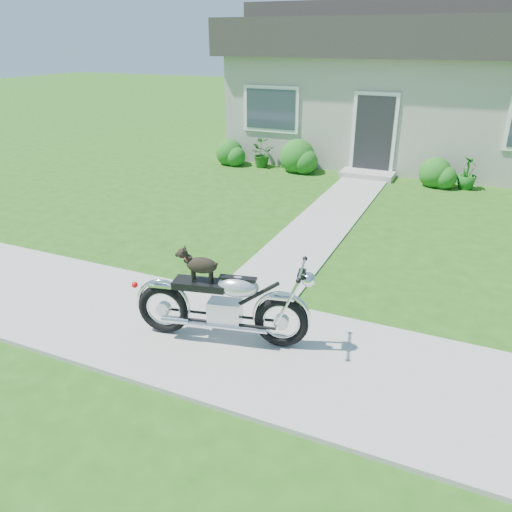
{
  "coord_description": "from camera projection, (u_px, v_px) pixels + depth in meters",
  "views": [
    {
      "loc": [
        1.18,
        -4.71,
        3.51
      ],
      "look_at": [
        -1.39,
        1.0,
        0.75
      ],
      "focal_mm": 35.0,
      "sensor_mm": 36.0,
      "label": 1
    }
  ],
  "objects": [
    {
      "name": "ground",
      "position": [
        330.0,
        366.0,
        5.79
      ],
      "size": [
        80.0,
        80.0,
        0.0
      ],
      "primitive_type": "plane",
      "color": "#235114",
      "rests_on": "ground"
    },
    {
      "name": "motorcycle_with_dog",
      "position": [
        224.0,
        303.0,
        6.04
      ],
      "size": [
        2.2,
        0.78,
        1.18
      ],
      "rotation": [
        0.0,
        0.0,
        0.21
      ],
      "color": "black",
      "rests_on": "sidewalk"
    },
    {
      "name": "walkway",
      "position": [
        329.0,
        217.0,
        10.52
      ],
      "size": [
        1.2,
        8.0,
        0.03
      ],
      "primitive_type": "cube",
      "color": "#9E9B93",
      "rests_on": "ground"
    },
    {
      "name": "house",
      "position": [
        448.0,
        86.0,
        14.94
      ],
      "size": [
        12.6,
        7.03,
        4.5
      ],
      "color": "#B0AC9F",
      "rests_on": "ground"
    },
    {
      "name": "sidewalk",
      "position": [
        330.0,
        365.0,
        5.78
      ],
      "size": [
        24.0,
        2.2,
        0.04
      ],
      "primitive_type": "cube",
      "color": "#9E9B93",
      "rests_on": "ground"
    },
    {
      "name": "potted_plant_right",
      "position": [
        468.0,
        172.0,
        12.39
      ],
      "size": [
        0.6,
        0.6,
        0.84
      ],
      "primitive_type": "imported",
      "rotation": [
        0.0,
        0.0,
        1.9
      ],
      "color": "#1A5F1A",
      "rests_on": "ground"
    },
    {
      "name": "potted_plant_left",
      "position": [
        260.0,
        154.0,
        14.51
      ],
      "size": [
        0.84,
        0.78,
        0.78
      ],
      "primitive_type": "imported",
      "rotation": [
        0.0,
        0.0,
        2.86
      ],
      "color": "#1A4E14",
      "rests_on": "ground"
    },
    {
      "name": "shrub_row",
      "position": [
        425.0,
        170.0,
        12.74
      ],
      "size": [
        11.16,
        0.98,
        0.98
      ],
      "color": "#1E5F19",
      "rests_on": "ground"
    }
  ]
}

